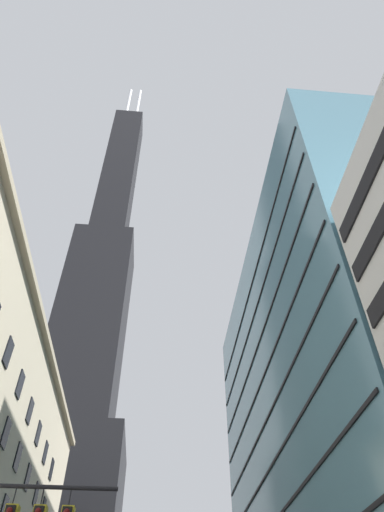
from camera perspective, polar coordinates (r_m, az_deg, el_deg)
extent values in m
cube|color=tan|center=(46.41, -18.38, -7.84)|extent=(0.70, 58.86, 0.60)
cube|color=black|center=(44.18, -22.67, -27.54)|extent=(0.14, 1.40, 2.20)
cube|color=black|center=(40.89, -22.42, -19.93)|extent=(0.14, 1.40, 2.20)
cube|color=black|center=(45.39, -21.12, -22.58)|extent=(0.14, 1.40, 2.20)
cube|color=black|center=(49.97, -20.02, -24.75)|extent=(0.14, 1.40, 2.20)
cube|color=black|center=(54.64, -19.08, -26.54)|extent=(0.14, 1.40, 2.20)
cube|color=black|center=(59.35, -18.26, -28.04)|extent=(0.14, 1.40, 2.20)
cube|color=black|center=(38.44, -22.16, -11.18)|extent=(0.14, 1.40, 2.20)
cube|color=black|center=(42.61, -20.86, -14.88)|extent=(0.14, 1.40, 2.20)
cube|color=black|center=(46.94, -19.76, -17.91)|extent=(0.14, 1.40, 2.20)
cube|color=black|center=(51.39, -18.82, -20.41)|extent=(0.14, 1.40, 2.20)
cube|color=black|center=(55.93, -18.01, -22.51)|extent=(0.14, 1.40, 2.20)
cube|color=black|center=(60.55, -17.30, -24.29)|extent=(0.14, 1.40, 2.20)
cube|color=black|center=(113.57, -12.66, -8.64)|extent=(15.86, 15.86, 55.78)
cube|color=black|center=(157.93, -9.10, 10.10)|extent=(10.20, 10.20, 69.72)
cylinder|color=silver|center=(199.48, -8.08, 18.28)|extent=(1.20, 1.20, 27.68)
cylinder|color=silver|center=(199.14, -6.85, 18.23)|extent=(1.20, 1.20, 27.68)
cube|color=black|center=(24.77, 22.65, 12.08)|extent=(0.16, 11.57, 1.10)
cube|color=teal|center=(48.69, 20.90, -18.20)|extent=(19.30, 43.49, 42.15)
cube|color=black|center=(43.64, 9.95, -24.70)|extent=(0.12, 42.49, 0.24)
cube|color=black|center=(45.11, 9.29, -19.93)|extent=(0.12, 42.49, 0.24)
cube|color=black|center=(46.89, 8.72, -15.50)|extent=(0.12, 42.49, 0.24)
cube|color=black|center=(48.92, 8.21, -11.40)|extent=(0.12, 42.49, 0.24)
cube|color=black|center=(51.19, 7.76, -7.66)|extent=(0.12, 42.49, 0.24)
cube|color=black|center=(53.66, 7.35, -4.24)|extent=(0.12, 42.49, 0.24)
cylinder|color=black|center=(17.71, -20.91, -25.48)|extent=(6.47, 0.14, 0.14)
cylinder|color=black|center=(17.65, -21.46, -26.34)|extent=(0.04, 0.04, 0.60)
sphere|color=#450808|center=(17.38, -22.02, -27.61)|extent=(0.20, 0.20, 0.20)
cylinder|color=black|center=(17.45, -18.35, -26.86)|extent=(0.04, 0.04, 0.60)
sphere|color=#450808|center=(17.17, -18.83, -28.17)|extent=(0.20, 0.20, 0.20)
cylinder|color=black|center=(17.29, -15.14, -27.32)|extent=(0.04, 0.04, 0.60)
sphere|color=#450808|center=(17.02, -15.54, -28.66)|extent=(0.20, 0.20, 0.20)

